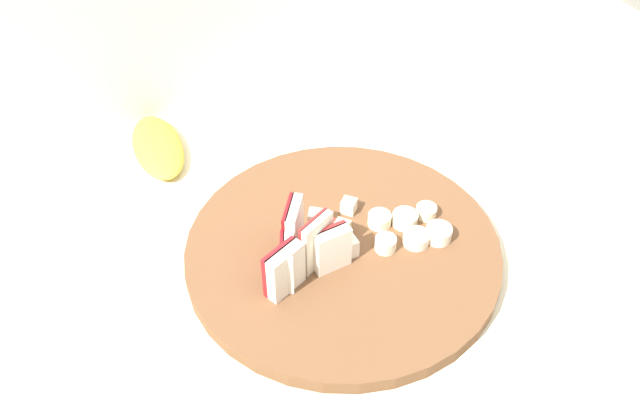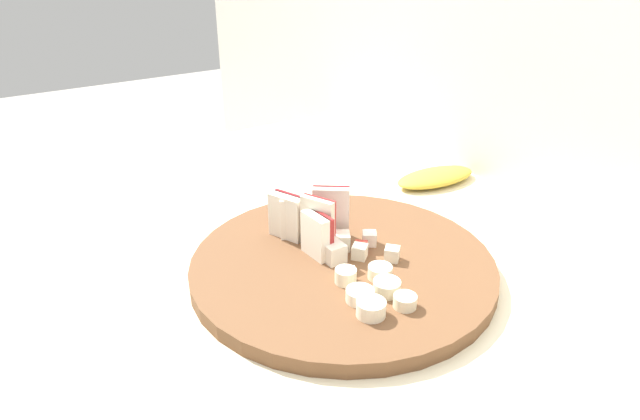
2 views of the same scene
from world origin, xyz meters
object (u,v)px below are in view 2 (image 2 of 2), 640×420
at_px(apple_wedge_fan, 310,220).
at_px(banana_slice_rows, 374,290).
at_px(cutting_board, 342,266).
at_px(banana_peel, 435,177).
at_px(apple_dice_pile, 342,249).

height_order(apple_wedge_fan, banana_slice_rows, apple_wedge_fan).
bearing_deg(cutting_board, banana_peel, 115.81).
distance_m(apple_wedge_fan, banana_peel, 0.29).
relative_size(apple_wedge_fan, banana_peel, 0.74).
relative_size(apple_wedge_fan, apple_dice_pile, 1.12).
distance_m(banana_slice_rows, banana_peel, 0.35).
distance_m(apple_dice_pile, banana_peel, 0.29).
distance_m(apple_wedge_fan, banana_slice_rows, 0.13).
distance_m(apple_dice_pile, banana_slice_rows, 0.08).
bearing_deg(banana_peel, apple_dice_pile, -64.95).
xyz_separation_m(cutting_board, apple_dice_pile, (-0.01, 0.00, 0.02)).
bearing_deg(apple_dice_pile, apple_wedge_fan, -164.41).
bearing_deg(apple_dice_pile, cutting_board, -31.06).
xyz_separation_m(banana_slice_rows, banana_peel, (-0.21, 0.28, -0.02)).
height_order(apple_dice_pile, banana_peel, apple_dice_pile).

